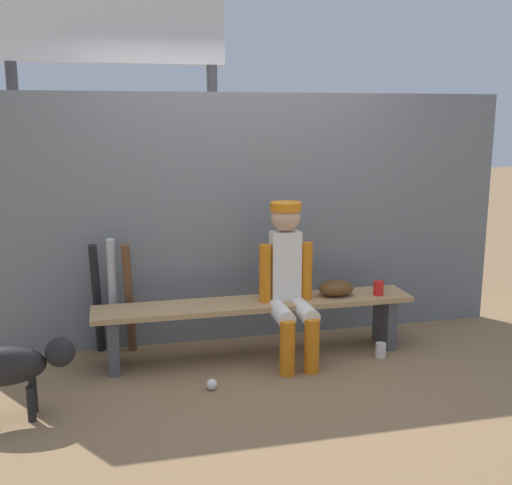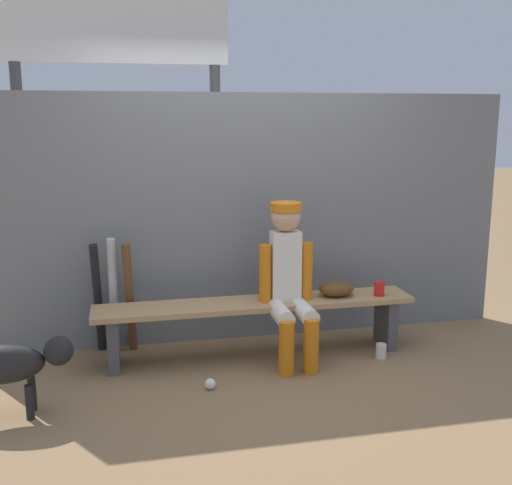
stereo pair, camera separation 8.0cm
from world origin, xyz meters
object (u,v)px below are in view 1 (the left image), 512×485
(bat_aluminum_silver, at_px, (113,297))
(baseball, at_px, (212,384))
(bat_wood_dark, at_px, (129,299))
(cup_on_ground, at_px, (381,350))
(player_seated, at_px, (289,277))
(baseball_glove, at_px, (336,288))
(dog, at_px, (11,366))
(cup_on_bench, at_px, (378,288))
(scoreboard, at_px, (123,63))
(dugout_bench, at_px, (256,313))
(bat_aluminum_black, at_px, (97,299))

(bat_aluminum_silver, relative_size, baseball, 12.45)
(bat_wood_dark, relative_size, cup_on_ground, 8.11)
(player_seated, bearing_deg, bat_aluminum_silver, 162.50)
(baseball_glove, height_order, dog, baseball_glove)
(cup_on_bench, xyz_separation_m, scoreboard, (-1.82, 1.61, 1.77))
(cup_on_ground, bearing_deg, dugout_bench, 165.74)
(dugout_bench, bearing_deg, player_seated, -25.34)
(baseball_glove, xyz_separation_m, cup_on_ground, (0.28, -0.23, -0.44))
(dugout_bench, bearing_deg, bat_wood_dark, 163.71)
(baseball_glove, xyz_separation_m, baseball, (-1.06, -0.50, -0.46))
(dugout_bench, xyz_separation_m, cup_on_bench, (0.96, -0.06, 0.15))
(scoreboard, bearing_deg, baseball_glove, -46.04)
(scoreboard, bearing_deg, baseball, -78.06)
(baseball_glove, xyz_separation_m, bat_wood_dark, (-1.56, 0.27, -0.06))
(dugout_bench, relative_size, bat_aluminum_black, 2.74)
(scoreboard, height_order, dog, scoreboard)
(dog, bearing_deg, bat_aluminum_black, 62.36)
(player_seated, distance_m, dog, 1.97)
(bat_wood_dark, xyz_separation_m, scoreboard, (0.07, 1.28, 1.83))
(dugout_bench, xyz_separation_m, dog, (-1.65, -0.61, -0.01))
(bat_aluminum_silver, xyz_separation_m, cup_on_bench, (2.01, -0.36, 0.03))
(dog, bearing_deg, baseball, 5.45)
(bat_aluminum_black, relative_size, cup_on_bench, 8.01)
(bat_aluminum_silver, relative_size, bat_aluminum_black, 1.05)
(baseball_glove, height_order, cup_on_bench, baseball_glove)
(bat_wood_dark, relative_size, scoreboard, 0.28)
(bat_aluminum_silver, relative_size, cup_on_ground, 8.38)
(dugout_bench, bearing_deg, baseball, -130.65)
(dugout_bench, relative_size, cup_on_ground, 21.94)
(baseball_glove, bearing_deg, bat_wood_dark, 170.18)
(baseball_glove, distance_m, dog, 2.38)
(baseball_glove, height_order, scoreboard, scoreboard)
(bat_aluminum_black, bearing_deg, dog, -117.64)
(cup_on_ground, xyz_separation_m, scoreboard, (-1.78, 1.78, 2.21))
(cup_on_ground, bearing_deg, dog, -171.61)
(baseball, distance_m, dog, 1.27)
(player_seated, xyz_separation_m, baseball_glove, (0.41, 0.11, -0.14))
(bat_aluminum_silver, xyz_separation_m, dog, (-0.61, -0.91, -0.12))
(dugout_bench, height_order, baseball_glove, baseball_glove)
(baseball, height_order, cup_on_ground, cup_on_ground)
(bat_aluminum_silver, height_order, baseball, bat_aluminum_silver)
(player_seated, relative_size, baseball_glove, 4.22)
(player_seated, height_order, dog, player_seated)
(baseball_glove, relative_size, bat_aluminum_silver, 0.30)
(bat_wood_dark, relative_size, dog, 1.06)
(bat_wood_dark, bearing_deg, cup_on_bench, -10.00)
(cup_on_ground, distance_m, cup_on_bench, 0.47)
(dugout_bench, distance_m, cup_on_ground, 0.99)
(player_seated, height_order, cup_on_ground, player_seated)
(player_seated, height_order, cup_on_bench, player_seated)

